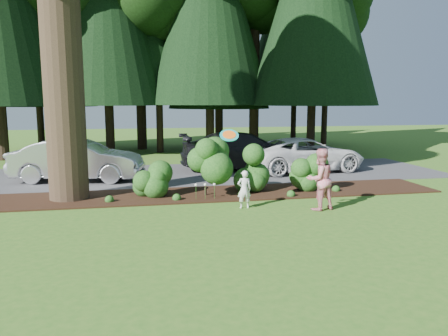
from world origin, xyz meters
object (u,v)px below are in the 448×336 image
Objects in this scene: car_white_suv at (305,154)px; adult at (320,179)px; car_dark_suv at (245,151)px; child at (244,189)px; car_silver_wagon at (78,160)px; frisbee at (229,135)px.

car_white_suv is 7.00m from adult.
child is at bearing 166.58° from car_dark_suv.
adult is at bearing -119.28° from car_silver_wagon.
adult is (-2.18, -6.65, 0.13)m from car_white_suv.
car_white_suv is at bearing -110.95° from car_dark_suv.
adult reaches higher than car_white_suv.
child is 2.23m from adult.
frisbee reaches higher than child.
car_dark_suv is at bearing -102.50° from child.
frisbee is at bearing -31.72° from adult.
car_silver_wagon is 9.72m from car_white_suv.
car_silver_wagon reaches higher than car_white_suv.
car_white_suv is 9.24× the size of frisbee.
frisbee reaches higher than car_white_suv.
frisbee is at bearing -126.88° from car_silver_wagon.
child is 1.67m from frisbee.
car_dark_suv reaches higher than car_silver_wagon.
adult is (2.11, -0.61, 0.34)m from child.
car_white_suv is 2.74m from car_dark_suv.
car_white_suv is 4.74× the size of child.
car_silver_wagon is at bearing -52.96° from adult.
adult is (0.36, -7.65, 0.02)m from car_dark_suv.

